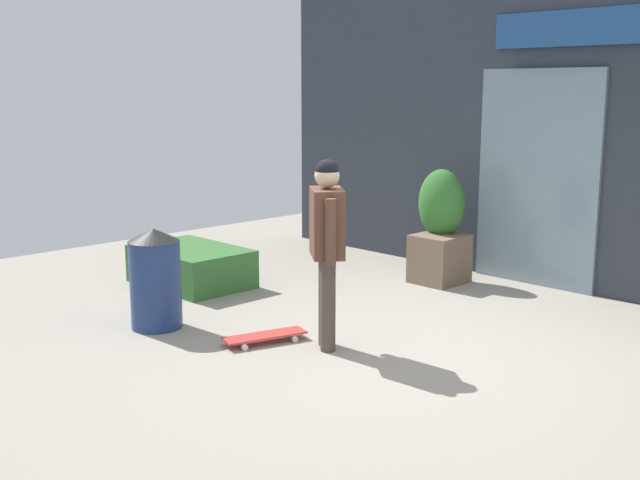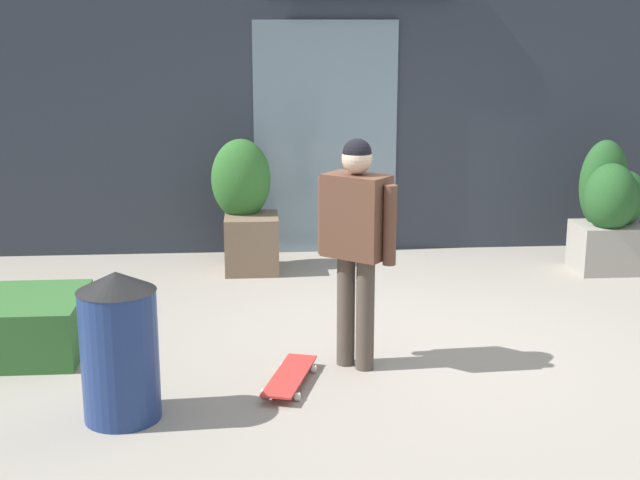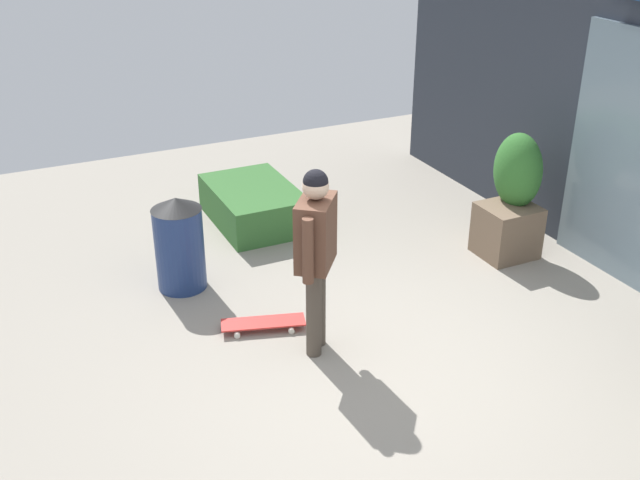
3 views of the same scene
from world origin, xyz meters
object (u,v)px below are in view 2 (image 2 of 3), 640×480
(planter_box_left, at_px, (610,206))
(trash_bin, at_px, (119,346))
(planter_box_right, at_px, (245,206))
(skateboard, at_px, (290,376))
(skateboarder, at_px, (356,230))

(planter_box_left, height_order, trash_bin, planter_box_left)
(trash_bin, bearing_deg, planter_box_right, 77.59)
(planter_box_left, bearing_deg, skateboard, -141.21)
(skateboarder, relative_size, trash_bin, 1.73)
(skateboarder, distance_m, skateboard, 1.10)
(planter_box_left, bearing_deg, skateboarder, -140.11)
(skateboarder, distance_m, planter_box_right, 2.79)
(planter_box_left, bearing_deg, trash_bin, -144.72)
(skateboarder, distance_m, planter_box_left, 3.65)
(skateboarder, height_order, skateboard, skateboarder)
(skateboarder, distance_m, trash_bin, 1.78)
(skateboarder, bearing_deg, planter_box_right, -125.06)
(planter_box_right, bearing_deg, skateboarder, -73.30)
(planter_box_left, xyz_separation_m, planter_box_right, (-3.58, 0.32, -0.01))
(planter_box_right, xyz_separation_m, trash_bin, (-0.74, -3.38, -0.17))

